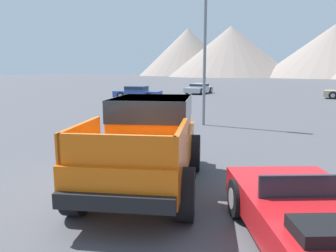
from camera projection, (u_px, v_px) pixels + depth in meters
ground_plane at (131, 183)px, 7.48m from camera, size 320.00×320.00×0.00m
orange_pickup_truck at (148, 137)px, 7.31m from camera, size 3.52×5.18×1.92m
red_convertible_car at (323, 227)px, 4.48m from camera, size 3.67×4.44×1.02m
parked_car_silver at (199, 88)px, 35.91m from camera, size 2.01×4.60×1.08m
parked_car_blue at (137, 92)px, 29.15m from camera, size 4.40×2.63×1.15m
street_lamp_post at (205, 27)px, 14.69m from camera, size 0.90×0.24×7.42m
distant_mountain_range at (329, 47)px, 110.45m from camera, size 146.56×76.43×21.97m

